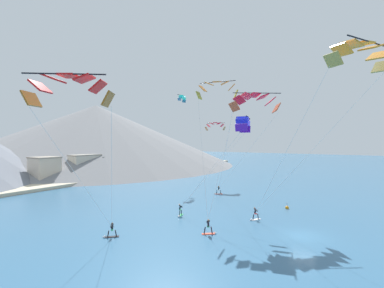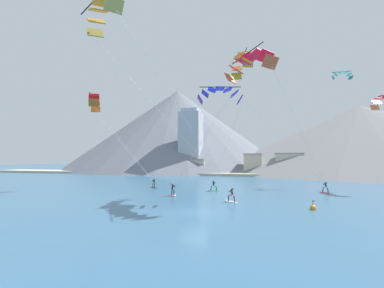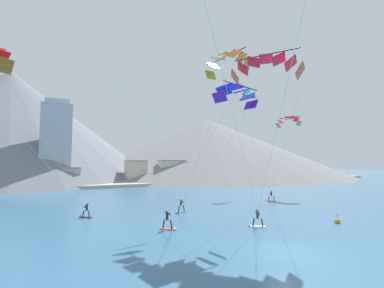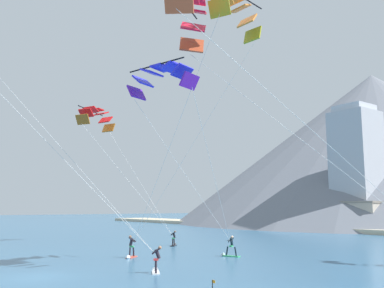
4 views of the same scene
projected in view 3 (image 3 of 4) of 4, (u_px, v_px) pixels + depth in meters
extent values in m
plane|color=#336084|center=(286.00, 252.00, 17.23)|extent=(400.00, 400.00, 0.00)
cube|color=black|center=(86.00, 217.00, 28.02)|extent=(1.33, 1.33, 0.07)
cylinder|color=black|center=(89.00, 214.00, 27.92)|extent=(0.24, 0.24, 0.67)
cylinder|color=black|center=(83.00, 214.00, 28.19)|extent=(0.24, 0.24, 0.67)
cube|color=#33B266|center=(86.00, 210.00, 28.08)|extent=(0.35, 0.35, 0.12)
cylinder|color=black|center=(87.00, 208.00, 28.16)|extent=(0.39, 0.38, 0.57)
cylinder|color=black|center=(87.00, 206.00, 28.04)|extent=(0.40, 0.40, 0.37)
cylinder|color=black|center=(85.00, 206.00, 28.12)|extent=(0.40, 0.40, 0.37)
cylinder|color=black|center=(85.00, 207.00, 27.91)|extent=(0.39, 0.39, 0.03)
sphere|color=brown|center=(88.00, 204.00, 28.29)|extent=(0.21, 0.21, 0.21)
cone|color=white|center=(80.00, 216.00, 28.33)|extent=(0.47, 0.47, 0.36)
cube|color=#E54C33|center=(271.00, 201.00, 39.70)|extent=(1.28, 1.37, 0.07)
cylinder|color=#14232D|center=(274.00, 199.00, 39.57)|extent=(0.24, 0.25, 0.71)
cylinder|color=#14232D|center=(269.00, 199.00, 39.89)|extent=(0.24, 0.25, 0.71)
cube|color=white|center=(271.00, 196.00, 39.76)|extent=(0.37, 0.36, 0.12)
cylinder|color=#14232D|center=(271.00, 194.00, 39.86)|extent=(0.43, 0.41, 0.60)
cylinder|color=#14232D|center=(272.00, 193.00, 39.73)|extent=(0.43, 0.39, 0.39)
cylinder|color=#14232D|center=(270.00, 193.00, 39.82)|extent=(0.43, 0.39, 0.39)
cylinder|color=black|center=(271.00, 193.00, 39.61)|extent=(0.37, 0.41, 0.03)
sphere|color=#9E7051|center=(271.00, 191.00, 40.00)|extent=(0.22, 0.22, 0.22)
cone|color=white|center=(266.00, 200.00, 40.06)|extent=(0.47, 0.46, 0.36)
cube|color=#E54C33|center=(167.00, 229.00, 23.18)|extent=(1.26, 1.39, 0.07)
cylinder|color=#231E28|center=(164.00, 224.00, 23.38)|extent=(0.26, 0.27, 0.76)
cylinder|color=#231E28|center=(171.00, 225.00, 23.04)|extent=(0.26, 0.27, 0.76)
cube|color=#33B266|center=(167.00, 220.00, 23.24)|extent=(0.40, 0.39, 0.12)
cylinder|color=#231E28|center=(167.00, 216.00, 23.21)|extent=(0.41, 0.39, 0.64)
cylinder|color=#231E28|center=(167.00, 214.00, 23.37)|extent=(0.47, 0.41, 0.42)
cylinder|color=#231E28|center=(169.00, 214.00, 23.26)|extent=(0.47, 0.41, 0.42)
cylinder|color=black|center=(169.00, 214.00, 23.47)|extent=(0.36, 0.42, 0.03)
sphere|color=#9E7051|center=(167.00, 211.00, 23.16)|extent=(0.23, 0.23, 0.23)
cone|color=white|center=(176.00, 229.00, 22.82)|extent=(0.47, 0.46, 0.36)
cube|color=#33B266|center=(181.00, 212.00, 31.08)|extent=(1.51, 0.87, 0.07)
cylinder|color=#14232D|center=(184.00, 208.00, 31.38)|extent=(0.26, 0.19, 0.72)
cylinder|color=#14232D|center=(179.00, 209.00, 30.84)|extent=(0.26, 0.19, 0.72)
cube|color=#33B266|center=(181.00, 205.00, 31.14)|extent=(0.31, 0.36, 0.12)
cylinder|color=#14232D|center=(181.00, 203.00, 31.21)|extent=(0.31, 0.41, 0.61)
cylinder|color=#14232D|center=(182.00, 201.00, 31.23)|extent=(0.24, 0.51, 0.39)
cylinder|color=#14232D|center=(181.00, 201.00, 31.07)|extent=(0.24, 0.51, 0.39)
cylinder|color=black|center=(183.00, 202.00, 31.02)|extent=(0.50, 0.19, 0.03)
sphere|color=beige|center=(181.00, 199.00, 31.31)|extent=(0.22, 0.22, 0.22)
cone|color=white|center=(176.00, 212.00, 30.49)|extent=(0.40, 0.44, 0.36)
cube|color=white|center=(258.00, 226.00, 24.08)|extent=(1.46, 1.11, 0.07)
cylinder|color=#231E28|center=(262.00, 222.00, 24.08)|extent=(0.26, 0.22, 0.71)
cylinder|color=#231E28|center=(254.00, 222.00, 24.15)|extent=(0.26, 0.22, 0.71)
cube|color=red|center=(258.00, 218.00, 24.14)|extent=(0.35, 0.37, 0.12)
cylinder|color=#231E28|center=(258.00, 214.00, 24.25)|extent=(0.38, 0.45, 0.60)
cylinder|color=#231E28|center=(259.00, 213.00, 24.15)|extent=(0.33, 0.48, 0.39)
cylinder|color=#231E28|center=(256.00, 213.00, 24.18)|extent=(0.33, 0.48, 0.39)
cylinder|color=black|center=(258.00, 213.00, 23.98)|extent=(0.46, 0.29, 0.03)
sphere|color=#9E7051|center=(257.00, 210.00, 24.42)|extent=(0.22, 0.22, 0.22)
cone|color=white|center=(248.00, 225.00, 24.17)|extent=(0.44, 0.46, 0.36)
cube|color=#945417|center=(2.00, 65.00, 19.36)|extent=(1.57, 1.42, 1.11)
cylinder|color=silver|center=(52.00, 151.00, 23.58)|extent=(6.37, 7.58, 11.69)
cylinder|color=silver|center=(35.00, 152.00, 25.11)|extent=(9.54, 2.71, 11.69)
cube|color=#C34C29|center=(300.00, 71.00, 25.69)|extent=(1.90, 1.56, 1.39)
cube|color=red|center=(291.00, 63.00, 26.21)|extent=(2.07, 1.83, 1.21)
cube|color=red|center=(279.00, 59.00, 26.73)|extent=(2.14, 2.02, 0.89)
cube|color=red|center=(266.00, 59.00, 27.18)|extent=(2.12, 2.13, 0.46)
cube|color=red|center=(254.00, 62.00, 27.51)|extent=(2.00, 2.15, 0.89)
cube|color=red|center=(243.00, 69.00, 27.69)|extent=(1.79, 2.09, 1.21)
cube|color=#C34C29|center=(235.00, 77.00, 27.69)|extent=(1.50, 1.92, 1.39)
cylinder|color=black|center=(266.00, 55.00, 26.49)|extent=(3.95, 5.59, 0.10)
cylinder|color=silver|center=(284.00, 147.00, 32.53)|extent=(7.51, 13.27, 13.38)
cylinder|color=silver|center=(255.00, 148.00, 33.62)|extent=(12.70, 8.42, 13.38)
cube|color=#9D9C1F|center=(211.00, 75.00, 33.17)|extent=(1.61, 0.81, 1.27)
cube|color=orange|center=(213.00, 66.00, 32.68)|extent=(1.73, 1.22, 1.13)
cube|color=orange|center=(219.00, 59.00, 31.98)|extent=(1.79, 1.52, 0.82)
cube|color=orange|center=(226.00, 54.00, 31.18)|extent=(1.80, 1.66, 0.37)
cube|color=orange|center=(234.00, 53.00, 30.41)|extent=(1.75, 1.69, 0.82)
cube|color=orange|center=(242.00, 57.00, 29.78)|extent=(1.63, 1.55, 1.13)
cube|color=#9D9C1F|center=(247.00, 64.00, 29.40)|extent=(1.47, 1.24, 1.27)
cylinder|color=black|center=(229.00, 55.00, 31.66)|extent=(1.15, 5.39, 0.10)
cylinder|color=silver|center=(193.00, 135.00, 28.39)|extent=(7.82, 6.05, 15.43)
cylinder|color=silver|center=(213.00, 133.00, 26.40)|extent=(9.89, 0.67, 15.43)
cube|color=#5418A9|center=(251.00, 105.00, 27.00)|extent=(0.97, 1.59, 0.95)
cube|color=#2929E8|center=(247.00, 97.00, 26.65)|extent=(1.21, 1.65, 0.76)
cube|color=#2929E8|center=(242.00, 91.00, 26.14)|extent=(1.35, 1.69, 0.48)
cube|color=#2929E8|center=(236.00, 87.00, 25.53)|extent=(1.37, 1.70, 0.15)
cube|color=#2929E8|center=(230.00, 87.00, 24.89)|extent=(1.36, 1.69, 0.48)
cube|color=#2929E8|center=(224.00, 91.00, 24.30)|extent=(1.24, 1.65, 0.76)
cube|color=#5418A9|center=(220.00, 97.00, 23.83)|extent=(1.01, 1.58, 0.95)
cylinder|color=black|center=(241.00, 86.00, 25.03)|extent=(4.85, 1.37, 0.10)
cylinder|color=silver|center=(215.00, 159.00, 29.06)|extent=(4.86, 7.46, 10.39)
cylinder|color=silver|center=(198.00, 158.00, 27.34)|extent=(0.26, 8.88, 10.39)
cylinder|color=silver|center=(278.00, 123.00, 17.23)|extent=(6.94, 12.94, 14.81)
cylinder|color=silver|center=(236.00, 125.00, 17.91)|extent=(11.33, 9.36, 14.81)
cube|color=teal|center=(244.00, 94.00, 54.79)|extent=(0.39, 0.95, 0.81)
cube|color=#16E1CD|center=(246.00, 92.00, 54.96)|extent=(0.64, 1.01, 0.77)
cube|color=#16E1CD|center=(248.00, 91.00, 55.28)|extent=(0.83, 1.04, 0.61)
cube|color=#16E1CD|center=(250.00, 91.00, 55.71)|extent=(0.93, 1.04, 0.36)
cube|color=#16E1CD|center=(252.00, 92.00, 56.17)|extent=(0.99, 1.01, 0.61)
cube|color=#16E1CD|center=(253.00, 94.00, 56.60)|extent=(0.95, 0.96, 0.77)
cube|color=teal|center=(253.00, 97.00, 56.93)|extent=(0.80, 0.89, 0.81)
cylinder|color=black|center=(248.00, 90.00, 56.01)|extent=(3.38, 0.16, 0.10)
cube|color=#C6793C|center=(278.00, 126.00, 52.23)|extent=(1.45, 0.81, 0.92)
cube|color=red|center=(281.00, 122.00, 51.87)|extent=(1.51, 1.08, 0.75)
cube|color=red|center=(284.00, 119.00, 51.31)|extent=(1.55, 1.23, 0.47)
cube|color=red|center=(288.00, 117.00, 50.62)|extent=(1.56, 1.26, 0.12)
cube|color=red|center=(292.00, 117.00, 49.91)|extent=(1.55, 1.23, 0.47)
cube|color=red|center=(296.00, 119.00, 49.27)|extent=(1.51, 1.08, 0.75)
cube|color=#C6793C|center=(299.00, 123.00, 48.81)|extent=(1.45, 0.81, 0.92)
cylinder|color=black|center=(290.00, 117.00, 51.01)|extent=(1.17, 4.37, 0.10)
sphere|color=orange|center=(337.00, 222.00, 25.49)|extent=(0.56, 0.56, 0.56)
cylinder|color=black|center=(337.00, 217.00, 25.53)|extent=(0.04, 0.04, 0.44)
cube|color=orange|center=(338.00, 215.00, 25.58)|extent=(0.18, 0.01, 0.12)
cube|color=beige|center=(127.00, 184.00, 67.11)|extent=(180.00, 10.00, 0.70)
cube|color=beige|center=(172.00, 172.00, 76.89)|extent=(7.90, 4.04, 6.42)
cube|color=gray|center=(172.00, 161.00, 77.13)|extent=(8.22, 4.20, 0.30)
cube|color=#B7AD9E|center=(67.00, 178.00, 63.30)|extent=(5.99, 6.51, 4.59)
cube|color=gray|center=(67.00, 168.00, 63.48)|extent=(6.23, 6.77, 0.30)
cube|color=beige|center=(136.00, 172.00, 73.28)|extent=(5.40, 6.01, 6.29)
cube|color=gray|center=(136.00, 161.00, 73.51)|extent=(5.61, 6.25, 0.30)
cube|color=silver|center=(223.00, 170.00, 84.79)|extent=(6.61, 5.70, 6.85)
cube|color=#99958B|center=(223.00, 159.00, 85.05)|extent=(6.87, 5.93, 0.30)
cube|color=silver|center=(195.00, 173.00, 79.94)|extent=(7.99, 6.04, 5.70)
cube|color=#99958B|center=(195.00, 163.00, 80.15)|extent=(8.31, 6.28, 0.30)
cube|color=#A8ADB7|center=(57.00, 146.00, 64.73)|extent=(7.00, 7.00, 20.56)
cube|color=silver|center=(58.00, 103.00, 65.50)|extent=(5.60, 5.60, 1.20)
cone|color=slate|center=(205.00, 147.00, 124.28)|extent=(124.81, 124.81, 27.05)
cone|color=slate|center=(8.00, 125.00, 91.01)|extent=(103.72, 103.72, 38.72)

